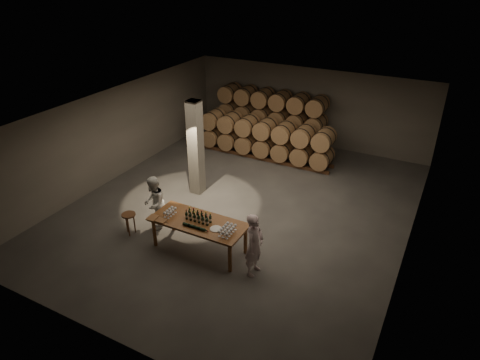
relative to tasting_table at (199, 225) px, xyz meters
The scene contains 15 objects.
room 3.34m from the tasting_table, 123.69° to the left, with size 12.00×12.00×12.00m.
tasting_table is the anchor object (origin of this frame).
barrel_stack_back 7.83m from the tasting_table, 99.94° to the left, with size 4.70×0.95×2.31m.
barrel_stack_front 6.37m from the tasting_table, 98.66° to the left, with size 5.48×0.95×1.57m.
bottle_cluster 0.21m from the tasting_table, 125.26° to the left, with size 0.72×0.22×0.30m.
lying_bottles 0.36m from the tasting_table, 76.08° to the right, with size 0.76×0.08×0.08m.
glass_cluster_left 0.89m from the tasting_table, behind, with size 0.20×0.42×0.17m.
glass_cluster_right 0.97m from the tasting_table, ahead, with size 0.31×0.53×0.18m.
plate 0.61m from the tasting_table, ahead, with size 0.31×0.31×0.02m, color silver.
notebook_near 1.00m from the tasting_table, 153.06° to the right, with size 0.27×0.22×0.03m, color brown.
notebook_corner 1.26m from the tasting_table, 159.60° to the right, with size 0.24×0.31×0.03m, color brown.
pen 0.85m from the tasting_table, 147.85° to the right, with size 0.01×0.01×0.14m, color black.
stool 2.21m from the tasting_table, behind, with size 0.39×0.39×0.66m.
person_man 1.75m from the tasting_table, ahead, with size 0.62×0.41×1.70m, color silver.
person_woman 1.75m from the tasting_table, 169.89° to the left, with size 0.79×0.62×1.64m, color silver.
Camera 1 is at (5.39, -10.39, 7.14)m, focal length 32.00 mm.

